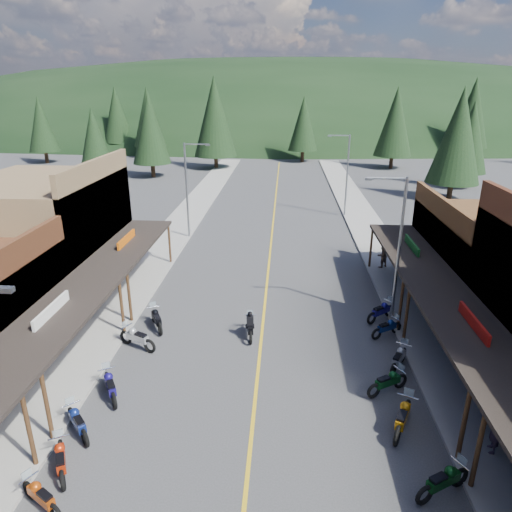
% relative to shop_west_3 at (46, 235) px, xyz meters
% --- Properties ---
extents(ground, '(220.00, 220.00, 0.00)m').
position_rel_shop_west_3_xyz_m(ground, '(13.78, -11.30, -3.52)').
color(ground, '#38383A').
rests_on(ground, ground).
extents(centerline, '(0.15, 90.00, 0.01)m').
position_rel_shop_west_3_xyz_m(centerline, '(13.78, 8.70, -3.51)').
color(centerline, gold).
rests_on(centerline, ground).
extents(sidewalk_west, '(3.40, 94.00, 0.15)m').
position_rel_shop_west_3_xyz_m(sidewalk_west, '(5.08, 8.70, -3.44)').
color(sidewalk_west, gray).
rests_on(sidewalk_west, ground).
extents(sidewalk_east, '(3.40, 94.00, 0.15)m').
position_rel_shop_west_3_xyz_m(sidewalk_east, '(22.48, 8.70, -3.44)').
color(sidewalk_east, gray).
rests_on(sidewalk_east, ground).
extents(shop_west_3, '(10.90, 10.20, 8.20)m').
position_rel_shop_west_3_xyz_m(shop_west_3, '(0.00, 0.00, 0.00)').
color(shop_west_3, brown).
rests_on(shop_west_3, ground).
extents(shop_east_3, '(10.90, 10.20, 6.20)m').
position_rel_shop_west_3_xyz_m(shop_east_3, '(27.54, 0.00, -0.99)').
color(shop_east_3, '#4C2D16').
rests_on(shop_east_3, ground).
extents(streetlight_1, '(2.16, 0.18, 8.00)m').
position_rel_shop_west_3_xyz_m(streetlight_1, '(6.83, 10.70, 0.94)').
color(streetlight_1, gray).
rests_on(streetlight_1, ground).
extents(streetlight_2, '(2.16, 0.18, 8.00)m').
position_rel_shop_west_3_xyz_m(streetlight_2, '(20.74, -3.30, 0.94)').
color(streetlight_2, gray).
rests_on(streetlight_2, ground).
extents(streetlight_3, '(2.16, 0.18, 8.00)m').
position_rel_shop_west_3_xyz_m(streetlight_3, '(20.74, 18.70, 0.94)').
color(streetlight_3, gray).
rests_on(streetlight_3, ground).
extents(ridge_hill, '(310.00, 140.00, 60.00)m').
position_rel_shop_west_3_xyz_m(ridge_hill, '(13.78, 123.70, -3.52)').
color(ridge_hill, black).
rests_on(ridge_hill, ground).
extents(pine_0, '(5.04, 5.04, 11.00)m').
position_rel_shop_west_3_xyz_m(pine_0, '(-26.22, 50.70, 2.96)').
color(pine_0, black).
rests_on(pine_0, ground).
extents(pine_1, '(5.88, 5.88, 12.50)m').
position_rel_shop_west_3_xyz_m(pine_1, '(-10.22, 58.70, 3.72)').
color(pine_1, black).
rests_on(pine_1, ground).
extents(pine_2, '(6.72, 6.72, 14.00)m').
position_rel_shop_west_3_xyz_m(pine_2, '(3.78, 46.70, 4.47)').
color(pine_2, black).
rests_on(pine_2, ground).
extents(pine_3, '(5.04, 5.04, 11.00)m').
position_rel_shop_west_3_xyz_m(pine_3, '(17.78, 54.70, 2.96)').
color(pine_3, black).
rests_on(pine_3, ground).
extents(pine_4, '(5.88, 5.88, 12.50)m').
position_rel_shop_west_3_xyz_m(pine_4, '(31.78, 48.70, 3.72)').
color(pine_4, black).
rests_on(pine_4, ground).
extents(pine_5, '(6.72, 6.72, 14.00)m').
position_rel_shop_west_3_xyz_m(pine_5, '(47.78, 60.70, 4.47)').
color(pine_5, black).
rests_on(pine_5, ground).
extents(pine_7, '(5.88, 5.88, 12.50)m').
position_rel_shop_west_3_xyz_m(pine_7, '(-18.22, 64.70, 3.72)').
color(pine_7, black).
rests_on(pine_7, ground).
extents(pine_8, '(4.48, 4.48, 10.00)m').
position_rel_shop_west_3_xyz_m(pine_8, '(-8.22, 28.70, 2.46)').
color(pine_8, black).
rests_on(pine_8, ground).
extents(pine_9, '(4.93, 4.93, 10.80)m').
position_rel_shop_west_3_xyz_m(pine_9, '(37.78, 33.70, 2.86)').
color(pine_9, black).
rests_on(pine_9, ground).
extents(pine_10, '(5.38, 5.38, 11.60)m').
position_rel_shop_west_3_xyz_m(pine_10, '(-4.22, 38.70, 3.27)').
color(pine_10, black).
rests_on(pine_10, ground).
extents(pine_11, '(5.82, 5.82, 12.40)m').
position_rel_shop_west_3_xyz_m(pine_11, '(33.78, 26.70, 3.67)').
color(pine_11, black).
rests_on(pine_11, ground).
extents(bike_west_5, '(2.02, 1.58, 1.12)m').
position_rel_shop_west_3_xyz_m(bike_west_5, '(7.67, -16.32, -2.96)').
color(bike_west_5, '#B8440D').
rests_on(bike_west_5, ground).
extents(bike_west_6, '(1.56, 2.15, 1.18)m').
position_rel_shop_west_3_xyz_m(bike_west_6, '(7.60, -14.88, -2.93)').
color(bike_west_6, red).
rests_on(bike_west_6, ground).
extents(bike_west_7, '(1.92, 2.04, 1.20)m').
position_rel_shop_west_3_xyz_m(bike_west_7, '(7.38, -13.10, -2.92)').
color(bike_west_7, navy).
rests_on(bike_west_7, ground).
extents(bike_west_8, '(1.72, 2.24, 1.24)m').
position_rel_shop_west_3_xyz_m(bike_west_8, '(7.80, -10.90, -2.90)').
color(bike_west_8, navy).
rests_on(bike_west_8, ground).
extents(bike_west_9, '(2.34, 1.69, 1.28)m').
position_rel_shop_west_3_xyz_m(bike_west_9, '(7.73, -7.08, -2.88)').
color(bike_west_9, '#A4A5AA').
rests_on(bike_west_9, ground).
extents(bike_west_10, '(1.64, 2.23, 1.23)m').
position_rel_shop_west_3_xyz_m(bike_west_10, '(8.15, -5.07, -2.91)').
color(bike_west_10, black).
rests_on(bike_west_10, ground).
extents(bike_east_6, '(2.21, 1.70, 1.23)m').
position_rel_shop_west_3_xyz_m(bike_east_6, '(19.97, -15.00, -2.91)').
color(bike_east_6, '#0C3D14').
rests_on(bike_east_6, ground).
extents(bike_east_7, '(1.69, 2.43, 1.33)m').
position_rel_shop_west_3_xyz_m(bike_east_7, '(19.39, -12.13, -2.86)').
color(bike_east_7, '#B9730D').
rests_on(bike_east_7, ground).
extents(bike_east_8, '(2.12, 1.64, 1.18)m').
position_rel_shop_west_3_xyz_m(bike_east_8, '(19.31, -9.87, -2.93)').
color(bike_east_8, '#0D4419').
rests_on(bike_east_8, ground).
extents(bike_east_9, '(1.67, 2.21, 1.22)m').
position_rel_shop_west_3_xyz_m(bike_east_9, '(20.17, -8.08, -2.91)').
color(bike_east_9, gray).
rests_on(bike_east_9, ground).
extents(bike_east_10, '(1.97, 1.58, 1.10)m').
position_rel_shop_west_3_xyz_m(bike_east_10, '(20.24, -5.12, -2.97)').
color(bike_east_10, navy).
rests_on(bike_east_10, ground).
extents(bike_east_11, '(2.08, 1.91, 1.21)m').
position_rel_shop_west_3_xyz_m(bike_east_11, '(20.27, -3.36, -2.91)').
color(bike_east_11, navy).
rests_on(bike_east_11, ground).
extents(rider_on_bike, '(0.88, 2.09, 1.55)m').
position_rel_shop_west_3_xyz_m(rider_on_bike, '(13.21, -5.60, -2.90)').
color(rider_on_bike, black).
rests_on(rider_on_bike, ground).
extents(pedestrian_east_a, '(0.53, 0.71, 1.78)m').
position_rel_shop_west_3_xyz_m(pedestrian_east_a, '(22.26, -13.13, -2.48)').
color(pedestrian_east_a, '#2D2131').
rests_on(pedestrian_east_a, sidewalk_east).
extents(pedestrian_east_b, '(0.99, 0.90, 1.78)m').
position_rel_shop_west_3_xyz_m(pedestrian_east_b, '(21.79, 4.42, -2.48)').
color(pedestrian_east_b, brown).
rests_on(pedestrian_east_b, sidewalk_east).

